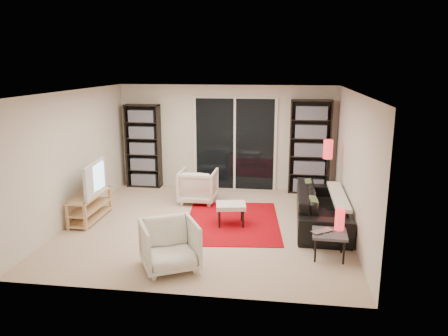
{
  "coord_description": "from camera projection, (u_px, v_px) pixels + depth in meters",
  "views": [
    {
      "loc": [
        1.32,
        -7.4,
        2.86
      ],
      "look_at": [
        0.25,
        0.3,
        1.0
      ],
      "focal_mm": 35.0,
      "sensor_mm": 36.0,
      "label": 1
    }
  ],
  "objects": [
    {
      "name": "ottoman",
      "position": [
        231.0,
        207.0,
        7.89
      ],
      "size": [
        0.59,
        0.51,
        0.4
      ],
      "color": "silver",
      "rests_on": "floor"
    },
    {
      "name": "floor",
      "position": [
        208.0,
        224.0,
        7.97
      ],
      "size": [
        5.0,
        5.0,
        0.0
      ],
      "primitive_type": "plane",
      "color": "#BEA68F",
      "rests_on": "ground"
    },
    {
      "name": "armchair_back",
      "position": [
        198.0,
        186.0,
        9.21
      ],
      "size": [
        0.76,
        0.78,
        0.7
      ],
      "primitive_type": "imported",
      "rotation": [
        0.0,
        0.0,
        3.13
      ],
      "color": "silver",
      "rests_on": "floor"
    },
    {
      "name": "bookshelf_left",
      "position": [
        143.0,
        146.0,
        10.25
      ],
      "size": [
        0.8,
        0.3,
        1.95
      ],
      "color": "black",
      "rests_on": "ground"
    },
    {
      "name": "sofa",
      "position": [
        322.0,
        207.0,
        7.9
      ],
      "size": [
        0.93,
        2.28,
        0.66
      ],
      "primitive_type": "imported",
      "rotation": [
        0.0,
        0.0,
        1.55
      ],
      "color": "black",
      "rests_on": "floor"
    },
    {
      "name": "table_lamp",
      "position": [
        340.0,
        220.0,
        6.6
      ],
      "size": [
        0.15,
        0.15,
        0.33
      ],
      "primitive_type": "cylinder",
      "color": "red",
      "rests_on": "side_table"
    },
    {
      "name": "ceiling",
      "position": [
        207.0,
        92.0,
        7.41
      ],
      "size": [
        5.0,
        5.0,
        0.02
      ],
      "primitive_type": "cube",
      "color": "white",
      "rests_on": "wall_back"
    },
    {
      "name": "bookshelf_right",
      "position": [
        310.0,
        147.0,
        9.72
      ],
      "size": [
        0.9,
        0.3,
        2.1
      ],
      "color": "black",
      "rests_on": "ground"
    },
    {
      "name": "wall_right",
      "position": [
        353.0,
        165.0,
        7.36
      ],
      "size": [
        0.02,
        5.0,
        2.4
      ],
      "primitive_type": "cube",
      "color": "beige",
      "rests_on": "ground"
    },
    {
      "name": "wall_front",
      "position": [
        172.0,
        204.0,
        5.28
      ],
      "size": [
        5.0,
        0.02,
        2.4
      ],
      "primitive_type": "cube",
      "color": "beige",
      "rests_on": "ground"
    },
    {
      "name": "tv",
      "position": [
        89.0,
        178.0,
        8.04
      ],
      "size": [
        0.24,
        1.07,
        0.61
      ],
      "primitive_type": "imported",
      "rotation": [
        0.0,
        0.0,
        1.66
      ],
      "color": "black",
      "rests_on": "tv_stand"
    },
    {
      "name": "floor_lamp",
      "position": [
        328.0,
        156.0,
        8.68
      ],
      "size": [
        0.21,
        0.21,
        1.4
      ],
      "color": "black",
      "rests_on": "floor"
    },
    {
      "name": "sliding_door",
      "position": [
        235.0,
        144.0,
        10.07
      ],
      "size": [
        1.92,
        0.08,
        2.16
      ],
      "color": "white",
      "rests_on": "ground"
    },
    {
      "name": "laptop",
      "position": [
        324.0,
        232.0,
        6.5
      ],
      "size": [
        0.41,
        0.38,
        0.03
      ],
      "primitive_type": "imported",
      "rotation": [
        0.0,
        0.0,
        0.64
      ],
      "color": "silver",
      "rests_on": "side_table"
    },
    {
      "name": "tv_stand",
      "position": [
        90.0,
        206.0,
        8.16
      ],
      "size": [
        0.38,
        1.19,
        0.5
      ],
      "color": "#E1BC88",
      "rests_on": "floor"
    },
    {
      "name": "wall_left",
      "position": [
        74.0,
        156.0,
        8.03
      ],
      "size": [
        0.02,
        5.0,
        2.4
      ],
      "primitive_type": "cube",
      "color": "beige",
      "rests_on": "ground"
    },
    {
      "name": "side_table",
      "position": [
        330.0,
        235.0,
        6.54
      ],
      "size": [
        0.53,
        0.53,
        0.4
      ],
      "color": "#45454A",
      "rests_on": "floor"
    },
    {
      "name": "rug",
      "position": [
        233.0,
        222.0,
        8.08
      ],
      "size": [
        1.91,
        2.45,
        0.01
      ],
      "primitive_type": "cube",
      "rotation": [
        0.0,
        0.0,
        0.1
      ],
      "color": "#A7040D",
      "rests_on": "floor"
    },
    {
      "name": "wall_back",
      "position": [
        226.0,
        137.0,
        10.1
      ],
      "size": [
        5.0,
        0.02,
        2.4
      ],
      "primitive_type": "cube",
      "color": "beige",
      "rests_on": "ground"
    },
    {
      "name": "armchair_front",
      "position": [
        170.0,
        245.0,
        6.19
      ],
      "size": [
        1.03,
        1.04,
        0.71
      ],
      "primitive_type": "imported",
      "rotation": [
        0.0,
        0.0,
        0.49
      ],
      "color": "silver",
      "rests_on": "floor"
    }
  ]
}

